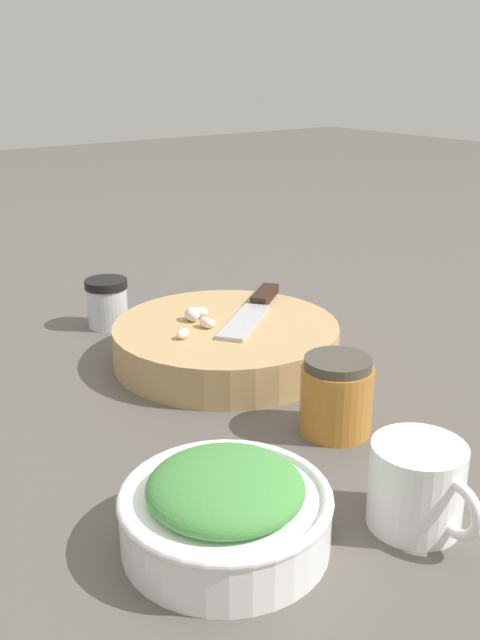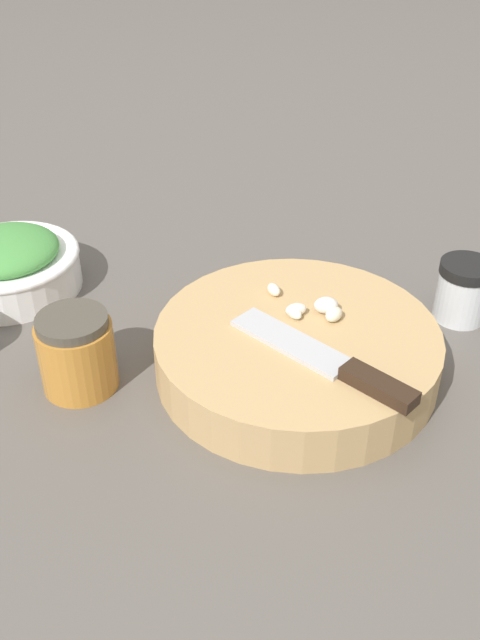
{
  "view_description": "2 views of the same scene",
  "coord_description": "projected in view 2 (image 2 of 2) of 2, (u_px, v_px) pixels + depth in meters",
  "views": [
    {
      "loc": [
        -0.59,
        0.44,
        0.36
      ],
      "look_at": [
        0.02,
        -0.01,
        0.08
      ],
      "focal_mm": 40.0,
      "sensor_mm": 36.0,
      "label": 1
    },
    {
      "loc": [
        -0.06,
        -0.59,
        0.46
      ],
      "look_at": [
        0.04,
        -0.0,
        0.04
      ],
      "focal_mm": 40.0,
      "sensor_mm": 36.0,
      "label": 2
    }
  ],
  "objects": [
    {
      "name": "ground_plane",
      "position": [
        204.0,
        355.0,
        0.75
      ],
      "size": [
        5.0,
        5.0,
        0.0
      ],
      "primitive_type": "plane",
      "color": "#56514C"
    },
    {
      "name": "herb_bowl",
      "position": [
        8.0,
        264.0,
        0.84
      ],
      "size": [
        0.17,
        0.17,
        0.07
      ],
      "color": "white",
      "rests_on": "ground_plane"
    },
    {
      "name": "chef_knife",
      "position": [
        332.0,
        362.0,
        0.65
      ],
      "size": [
        0.14,
        0.18,
        0.01
      ],
      "rotation": [
        0.0,
        0.0,
        0.64
      ],
      "color": "black",
      "rests_on": "cutting_board"
    },
    {
      "name": "honey_jar",
      "position": [
        77.0,
        353.0,
        0.69
      ],
      "size": [
        0.07,
        0.07,
        0.08
      ],
      "color": "#BC7A2D",
      "rests_on": "ground_plane"
    },
    {
      "name": "spice_jar",
      "position": [
        463.0,
        290.0,
        0.79
      ],
      "size": [
        0.06,
        0.06,
        0.07
      ],
      "color": "silver",
      "rests_on": "ground_plane"
    },
    {
      "name": "garlic_cloves",
      "position": [
        312.0,
        307.0,
        0.72
      ],
      "size": [
        0.07,
        0.08,
        0.02
      ],
      "color": "white",
      "rests_on": "cutting_board"
    },
    {
      "name": "cutting_board",
      "position": [
        297.0,
        351.0,
        0.71
      ],
      "size": [
        0.28,
        0.28,
        0.05
      ],
      "color": "tan",
      "rests_on": "ground_plane"
    }
  ]
}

